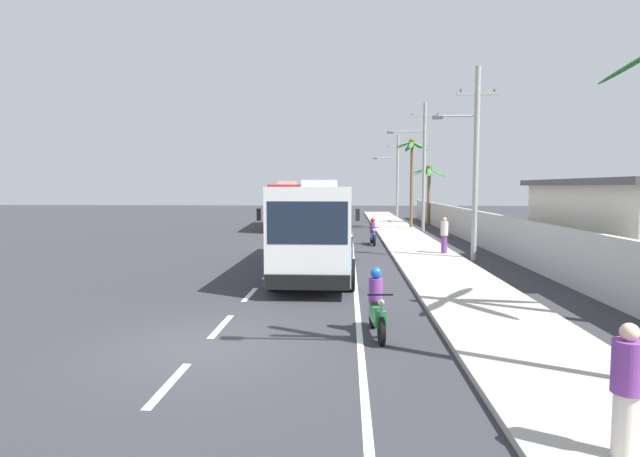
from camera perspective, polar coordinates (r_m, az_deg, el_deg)
The scene contains 15 objects.
ground_plane at distance 11.12m, azimuth -13.22°, elevation -13.01°, with size 160.00×160.00×0.00m, color #303035.
sidewalk_kerb at distance 20.77m, azimuth 13.55°, elevation -4.52°, with size 3.20×90.00×0.14m, color #A8A399.
lane_markings at distance 25.10m, azimuth 0.75°, elevation -2.95°, with size 3.48×71.00×0.01m.
boundary_wall at distance 25.43m, azimuth 20.41°, elevation -0.92°, with size 0.24×60.00×1.97m, color #B2B2AD.
coach_bus_foreground at distance 20.16m, azimuth -0.19°, elevation 0.57°, with size 3.04×11.25×3.65m.
coach_bus_far_lane at distance 41.17m, azimuth -3.63°, elevation 2.81°, with size 3.52×11.13×3.81m.
motorcycle_beside_bus at distance 29.47m, azimuth 6.01°, elevation -0.59°, with size 0.56×1.96×1.55m.
motorcycle_trailing at distance 11.62m, azimuth 6.44°, elevation -8.91°, with size 0.56×1.96×1.53m.
pedestrian_near_kerb at distance 7.23m, azimuth 31.45°, elevation -15.17°, with size 0.36×0.36×1.64m.
pedestrian_midwalk at distance 25.16m, azimuth 13.92°, elevation -0.66°, with size 0.36×0.36×1.75m.
utility_pole_mid at distance 23.86m, azimuth 17.11°, elevation 7.57°, with size 2.88×0.24×8.71m.
utility_pole_far at distance 38.76m, azimuth 11.57°, elevation 7.33°, with size 3.95×0.24×9.61m.
utility_pole_distant at distance 53.75m, azimuth 8.68°, elevation 6.11°, with size 3.80×0.24×8.73m.
palm_nearest at distance 40.88m, azimuth 10.38°, elevation 7.44°, with size 2.64×2.56×7.18m.
palm_second at distance 46.23m, azimuth 12.29°, elevation 5.27°, with size 2.98×3.07×5.32m.
Camera 1 is at (3.03, -10.16, 3.37)m, focal length 28.21 mm.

